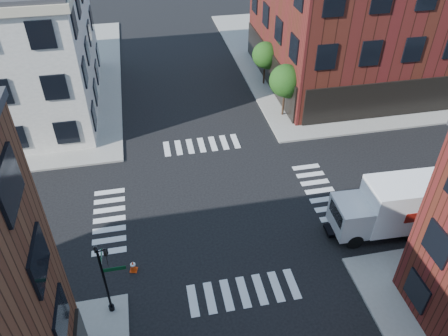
% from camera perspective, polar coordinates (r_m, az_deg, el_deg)
% --- Properties ---
extents(ground, '(120.00, 120.00, 0.00)m').
position_cam_1_polar(ground, '(28.64, -0.72, -4.80)').
color(ground, black).
rests_on(ground, ground).
extents(sidewalk_ne, '(30.00, 30.00, 0.15)m').
position_cam_1_polar(sidewalk_ne, '(52.29, 18.46, 14.13)').
color(sidewalk_ne, gray).
rests_on(sidewalk_ne, ground).
extents(building_ne, '(25.00, 16.00, 12.00)m').
position_cam_1_polar(building_ne, '(46.09, 22.22, 18.22)').
color(building_ne, '#441A11').
rests_on(building_ne, ground).
extents(tree_near, '(2.69, 2.69, 4.49)m').
position_cam_1_polar(tree_near, '(36.58, 8.12, 11.01)').
color(tree_near, black).
rests_on(tree_near, ground).
extents(tree_far, '(2.43, 2.43, 4.07)m').
position_cam_1_polar(tree_far, '(41.86, 5.49, 14.31)').
color(tree_far, black).
rests_on(tree_far, ground).
extents(signal_pole, '(1.29, 1.24, 4.60)m').
position_cam_1_polar(signal_pole, '(21.87, -15.30, -13.05)').
color(signal_pole, black).
rests_on(signal_pole, ground).
extents(box_truck, '(7.96, 2.67, 3.56)m').
position_cam_1_polar(box_truck, '(27.82, 22.06, -4.61)').
color(box_truck, white).
rests_on(box_truck, ground).
extents(traffic_cone, '(0.48, 0.48, 0.74)m').
position_cam_1_polar(traffic_cone, '(25.14, -11.79, -12.43)').
color(traffic_cone, red).
rests_on(traffic_cone, ground).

